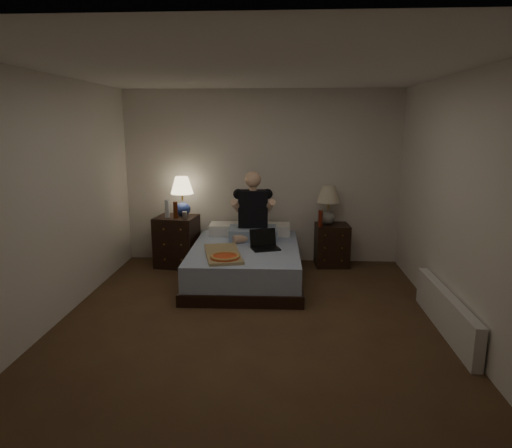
# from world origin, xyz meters

# --- Properties ---
(floor) EXTENTS (4.00, 4.50, 0.00)m
(floor) POSITION_xyz_m (0.00, 0.00, 0.00)
(floor) COLOR brown
(floor) RESTS_ON ground
(ceiling) EXTENTS (4.00, 4.50, 0.00)m
(ceiling) POSITION_xyz_m (0.00, 0.00, 2.50)
(ceiling) COLOR white
(ceiling) RESTS_ON ground
(wall_back) EXTENTS (4.00, 0.00, 2.50)m
(wall_back) POSITION_xyz_m (0.00, 2.25, 1.25)
(wall_back) COLOR white
(wall_back) RESTS_ON ground
(wall_front) EXTENTS (4.00, 0.00, 2.50)m
(wall_front) POSITION_xyz_m (0.00, -2.25, 1.25)
(wall_front) COLOR white
(wall_front) RESTS_ON ground
(wall_left) EXTENTS (0.00, 4.50, 2.50)m
(wall_left) POSITION_xyz_m (-2.00, 0.00, 1.25)
(wall_left) COLOR white
(wall_left) RESTS_ON ground
(wall_right) EXTENTS (0.00, 4.50, 2.50)m
(wall_right) POSITION_xyz_m (2.00, 0.00, 1.25)
(wall_right) COLOR white
(wall_right) RESTS_ON ground
(bed) EXTENTS (1.40, 1.85, 0.46)m
(bed) POSITION_xyz_m (-0.16, 1.30, 0.23)
(bed) COLOR #5979B3
(bed) RESTS_ON floor
(nightstand_left) EXTENTS (0.62, 0.57, 0.72)m
(nightstand_left) POSITION_xyz_m (-1.20, 1.90, 0.36)
(nightstand_left) COLOR black
(nightstand_left) RESTS_ON floor
(nightstand_right) EXTENTS (0.49, 0.45, 0.60)m
(nightstand_right) POSITION_xyz_m (1.03, 2.04, 0.30)
(nightstand_right) COLOR black
(nightstand_right) RESTS_ON floor
(lamp_left) EXTENTS (0.35, 0.35, 0.56)m
(lamp_left) POSITION_xyz_m (-1.12, 1.98, 1.00)
(lamp_left) COLOR #293D97
(lamp_left) RESTS_ON nightstand_left
(lamp_right) EXTENTS (0.39, 0.39, 0.56)m
(lamp_right) POSITION_xyz_m (0.96, 2.04, 0.88)
(lamp_right) COLOR gray
(lamp_right) RESTS_ON nightstand_right
(water_bottle) EXTENTS (0.07, 0.07, 0.25)m
(water_bottle) POSITION_xyz_m (-1.31, 1.84, 0.85)
(water_bottle) COLOR silver
(water_bottle) RESTS_ON nightstand_left
(soda_can) EXTENTS (0.07, 0.07, 0.10)m
(soda_can) POSITION_xyz_m (-1.05, 1.76, 0.77)
(soda_can) COLOR #A3A39F
(soda_can) RESTS_ON nightstand_left
(beer_bottle_left) EXTENTS (0.06, 0.06, 0.23)m
(beer_bottle_left) POSITION_xyz_m (-1.18, 1.80, 0.84)
(beer_bottle_left) COLOR #58220C
(beer_bottle_left) RESTS_ON nightstand_left
(beer_bottle_right) EXTENTS (0.06, 0.06, 0.23)m
(beer_bottle_right) POSITION_xyz_m (0.84, 1.90, 0.72)
(beer_bottle_right) COLOR #611B0D
(beer_bottle_right) RESTS_ON nightstand_right
(person) EXTENTS (0.69, 0.56, 0.93)m
(person) POSITION_xyz_m (-0.09, 1.71, 0.92)
(person) COLOR black
(person) RESTS_ON bed
(laptop) EXTENTS (0.41, 0.38, 0.24)m
(laptop) POSITION_xyz_m (0.10, 1.19, 0.58)
(laptop) COLOR black
(laptop) RESTS_ON bed
(pizza_box) EXTENTS (0.57, 0.83, 0.08)m
(pizza_box) POSITION_xyz_m (-0.35, 0.67, 0.50)
(pizza_box) COLOR tan
(pizza_box) RESTS_ON bed
(radiator) EXTENTS (0.10, 1.60, 0.40)m
(radiator) POSITION_xyz_m (1.93, -0.09, 0.20)
(radiator) COLOR silver
(radiator) RESTS_ON floor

